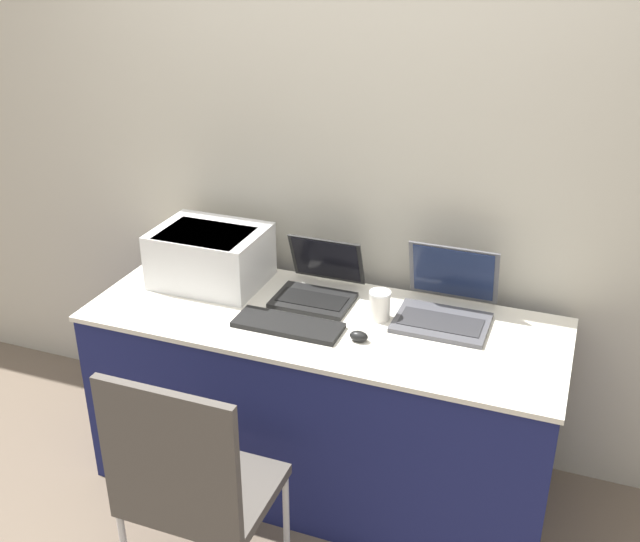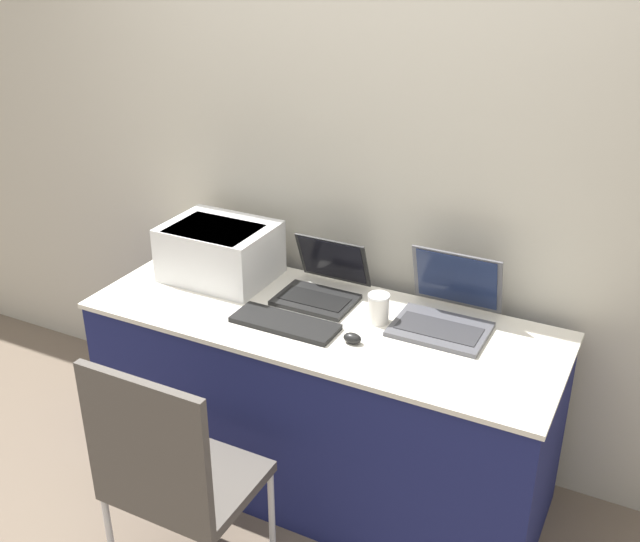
{
  "view_description": "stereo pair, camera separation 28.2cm",
  "coord_description": "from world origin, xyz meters",
  "px_view_note": "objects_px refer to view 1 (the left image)",
  "views": [
    {
      "loc": [
        0.88,
        -2.02,
        2.18
      ],
      "look_at": [
        -0.02,
        0.36,
        0.96
      ],
      "focal_mm": 42.0,
      "sensor_mm": 36.0,
      "label": 1
    },
    {
      "loc": [
        1.14,
        -1.9,
        2.18
      ],
      "look_at": [
        -0.02,
        0.36,
        0.96
      ],
      "focal_mm": 42.0,
      "sensor_mm": 36.0,
      "label": 2
    }
  ],
  "objects_px": {
    "laptop_left": "(318,285)",
    "mouse": "(359,336)",
    "coffee_cup": "(380,305)",
    "external_keyboard": "(288,325)",
    "chair": "(190,480)",
    "printer": "(210,254)",
    "laptop_right": "(446,304)"
  },
  "relations": [
    {
      "from": "external_keyboard",
      "to": "chair",
      "type": "height_order",
      "value": "chair"
    },
    {
      "from": "printer",
      "to": "coffee_cup",
      "type": "distance_m",
      "value": 0.76
    },
    {
      "from": "mouse",
      "to": "external_keyboard",
      "type": "bearing_deg",
      "value": -179.93
    },
    {
      "from": "laptop_left",
      "to": "chair",
      "type": "xyz_separation_m",
      "value": [
        -0.1,
        -0.9,
        -0.3
      ]
    },
    {
      "from": "mouse",
      "to": "coffee_cup",
      "type": "bearing_deg",
      "value": 83.26
    },
    {
      "from": "laptop_left",
      "to": "mouse",
      "type": "xyz_separation_m",
      "value": [
        0.26,
        -0.28,
        -0.03
      ]
    },
    {
      "from": "external_keyboard",
      "to": "coffee_cup",
      "type": "height_order",
      "value": "coffee_cup"
    },
    {
      "from": "external_keyboard",
      "to": "mouse",
      "type": "bearing_deg",
      "value": 0.07
    },
    {
      "from": "chair",
      "to": "laptop_right",
      "type": "bearing_deg",
      "value": 55.79
    },
    {
      "from": "laptop_right",
      "to": "external_keyboard",
      "type": "height_order",
      "value": "laptop_right"
    },
    {
      "from": "laptop_left",
      "to": "coffee_cup",
      "type": "bearing_deg",
      "value": -17.8
    },
    {
      "from": "external_keyboard",
      "to": "chair",
      "type": "xyz_separation_m",
      "value": [
        -0.09,
        -0.62,
        -0.26
      ]
    },
    {
      "from": "laptop_left",
      "to": "chair",
      "type": "bearing_deg",
      "value": -96.32
    },
    {
      "from": "external_keyboard",
      "to": "chair",
      "type": "relative_size",
      "value": 0.43
    },
    {
      "from": "printer",
      "to": "laptop_right",
      "type": "bearing_deg",
      "value": 2.47
    },
    {
      "from": "laptop_right",
      "to": "laptop_left",
      "type": "bearing_deg",
      "value": -179.07
    },
    {
      "from": "laptop_right",
      "to": "mouse",
      "type": "xyz_separation_m",
      "value": [
        -0.25,
        -0.28,
        -0.04
      ]
    },
    {
      "from": "external_keyboard",
      "to": "chair",
      "type": "distance_m",
      "value": 0.68
    },
    {
      "from": "printer",
      "to": "coffee_cup",
      "type": "height_order",
      "value": "printer"
    },
    {
      "from": "mouse",
      "to": "chair",
      "type": "xyz_separation_m",
      "value": [
        -0.36,
        -0.62,
        -0.27
      ]
    },
    {
      "from": "laptop_right",
      "to": "external_keyboard",
      "type": "bearing_deg",
      "value": -151.83
    },
    {
      "from": "laptop_right",
      "to": "coffee_cup",
      "type": "height_order",
      "value": "laptop_right"
    },
    {
      "from": "printer",
      "to": "laptop_right",
      "type": "height_order",
      "value": "laptop_right"
    },
    {
      "from": "coffee_cup",
      "to": "chair",
      "type": "relative_size",
      "value": 0.12
    },
    {
      "from": "laptop_left",
      "to": "chair",
      "type": "distance_m",
      "value": 0.95
    },
    {
      "from": "mouse",
      "to": "chair",
      "type": "bearing_deg",
      "value": -120.23
    },
    {
      "from": "laptop_left",
      "to": "external_keyboard",
      "type": "distance_m",
      "value": 0.28
    },
    {
      "from": "external_keyboard",
      "to": "coffee_cup",
      "type": "bearing_deg",
      "value": 31.68
    },
    {
      "from": "printer",
      "to": "laptop_left",
      "type": "xyz_separation_m",
      "value": [
        0.46,
        0.03,
        -0.08
      ]
    },
    {
      "from": "external_keyboard",
      "to": "mouse",
      "type": "height_order",
      "value": "mouse"
    },
    {
      "from": "laptop_left",
      "to": "coffee_cup",
      "type": "distance_m",
      "value": 0.3
    },
    {
      "from": "printer",
      "to": "coffee_cup",
      "type": "relative_size",
      "value": 3.83
    }
  ]
}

